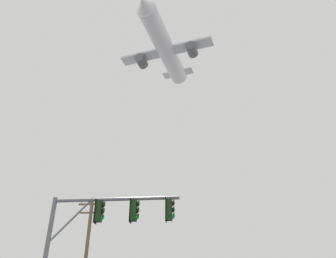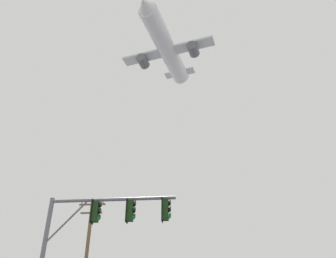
{
  "view_description": "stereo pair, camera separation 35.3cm",
  "coord_description": "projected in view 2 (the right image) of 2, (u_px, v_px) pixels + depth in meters",
  "views": [
    {
      "loc": [
        0.42,
        -5.81,
        1.27
      ],
      "look_at": [
        -1.35,
        19.78,
        15.42
      ],
      "focal_mm": 34.58,
      "sensor_mm": 36.0,
      "label": 1
    },
    {
      "loc": [
        0.77,
        -5.79,
        1.27
      ],
      "look_at": [
        -1.35,
        19.78,
        15.42
      ],
      "focal_mm": 34.58,
      "sensor_mm": 36.0,
      "label": 2
    }
  ],
  "objects": [
    {
      "name": "signal_pole_near",
      "position": [
        99.0,
        225.0,
        13.97
      ],
      "size": [
        5.75,
        0.53,
        5.64
      ],
      "color": "slate",
      "rests_on": "ground"
    },
    {
      "name": "airplane",
      "position": [
        166.0,
        48.0,
        57.12
      ],
      "size": [
        16.77,
        21.71,
        5.95
      ],
      "color": "white"
    },
    {
      "name": "utility_pole",
      "position": [
        87.0,
        253.0,
        24.99
      ],
      "size": [
        2.2,
        0.28,
        9.24
      ],
      "color": "brown",
      "rests_on": "ground"
    }
  ]
}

